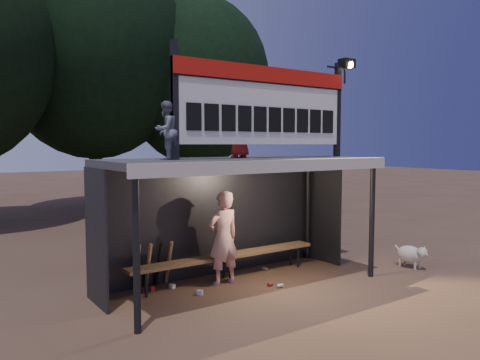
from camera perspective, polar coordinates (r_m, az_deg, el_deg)
name	(u,v)px	position (r m, az deg, el deg)	size (l,w,h in m)	color
ground	(243,286)	(8.69, 0.43, -12.82)	(80.00, 80.00, 0.00)	#503628
player	(223,238)	(8.62, -2.04, -7.06)	(0.63, 0.41, 1.72)	white
child_a	(166,131)	(7.57, -9.02, 5.98)	(0.45, 0.35, 0.94)	slate
child_b	(239,132)	(8.63, -0.09, 5.85)	(0.46, 0.30, 0.94)	#A31E19
dugout_shelter	(236,184)	(8.54, -0.51, -0.49)	(5.10, 2.08, 2.32)	#3A3A3C
scoreboard_assembly	(269,103)	(8.66, 3.54, 9.37)	(4.10, 0.27, 1.99)	black
bench	(227,257)	(9.02, -1.61, -9.33)	(4.00, 0.35, 0.48)	olive
tree_mid	(93,51)	(19.51, -17.48, 14.80)	(7.22, 7.22, 10.36)	black
tree_right	(197,81)	(20.04, -5.29, 11.87)	(6.08, 6.08, 8.72)	black
dog	(412,254)	(10.49, 20.19, -8.50)	(0.36, 0.81, 0.49)	beige
bats	(153,265)	(8.60, -10.50, -10.10)	(0.68, 0.35, 0.84)	#926644
litter	(223,284)	(8.69, -2.08, -12.57)	(2.53, 1.22, 0.08)	red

